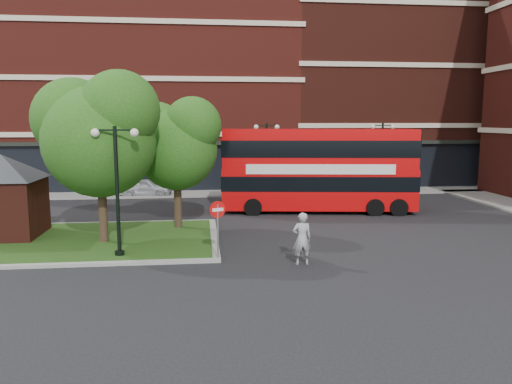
{
  "coord_description": "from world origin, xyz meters",
  "views": [
    {
      "loc": [
        -2.38,
        -18.63,
        5.22
      ],
      "look_at": [
        0.07,
        3.46,
        2.0
      ],
      "focal_mm": 35.0,
      "sensor_mm": 36.0,
      "label": 1
    }
  ],
  "objects": [
    {
      "name": "tree_island_east",
      "position": [
        -3.58,
        5.06,
        4.24
      ],
      "size": [
        4.46,
        3.9,
        6.29
      ],
      "color": "#2D2116",
      "rests_on": "ground"
    },
    {
      "name": "car_silver",
      "position": [
        -6.26,
        16.0,
        0.63
      ],
      "size": [
        3.82,
        1.78,
        1.26
      ],
      "primitive_type": "imported",
      "rotation": [
        0.0,
        0.0,
        1.49
      ],
      "color": "silver",
      "rests_on": "ground"
    },
    {
      "name": "tree_island_west",
      "position": [
        -6.6,
        2.58,
        4.79
      ],
      "size": [
        5.4,
        4.71,
        7.21
      ],
      "color": "#2D2116",
      "rests_on": "ground"
    },
    {
      "name": "kiosk",
      "position": [
        -11.0,
        4.0,
        2.32
      ],
      "size": [
        6.51,
        6.51,
        3.6
      ],
      "color": "#471911",
      "rests_on": "traffic_island"
    },
    {
      "name": "ground",
      "position": [
        0.0,
        0.0,
        0.0
      ],
      "size": [
        120.0,
        120.0,
        0.0
      ],
      "primitive_type": "plane",
      "color": "black",
      "rests_on": "ground"
    },
    {
      "name": "woman",
      "position": [
        1.22,
        -1.31,
        0.96
      ],
      "size": [
        0.71,
        0.48,
        1.92
      ],
      "primitive_type": "imported",
      "rotation": [
        0.0,
        0.0,
        3.16
      ],
      "color": "#939396",
      "rests_on": "ground"
    },
    {
      "name": "terrace_far_left",
      "position": [
        -8.0,
        24.0,
        7.0
      ],
      "size": [
        26.0,
        12.0,
        14.0
      ],
      "primitive_type": "cube",
      "color": "maroon",
      "rests_on": "ground"
    },
    {
      "name": "bus",
      "position": [
        4.24,
        9.03,
        2.71
      ],
      "size": [
        11.05,
        3.84,
        4.13
      ],
      "rotation": [
        0.0,
        0.0,
        -0.13
      ],
      "color": "#C00709",
      "rests_on": "ground"
    },
    {
      "name": "no_entry_sign",
      "position": [
        -1.8,
        -0.5,
        1.61
      ],
      "size": [
        0.59,
        0.28,
        2.26
      ],
      "rotation": [
        0.0,
        0.0,
        0.4
      ],
      "color": "slate",
      "rests_on": "ground"
    },
    {
      "name": "lamp_far_left",
      "position": [
        2.0,
        14.5,
        2.83
      ],
      "size": [
        1.72,
        0.36,
        5.0
      ],
      "color": "black",
      "rests_on": "ground"
    },
    {
      "name": "lamp_far_right",
      "position": [
        10.0,
        14.5,
        2.83
      ],
      "size": [
        1.72,
        0.36,
        5.0
      ],
      "color": "black",
      "rests_on": "ground"
    },
    {
      "name": "pavement_far",
      "position": [
        0.0,
        16.5,
        0.06
      ],
      "size": [
        44.0,
        3.0,
        0.12
      ],
      "primitive_type": "cube",
      "color": "slate",
      "rests_on": "ground"
    },
    {
      "name": "terrace_far_right",
      "position": [
        14.0,
        24.0,
        8.0
      ],
      "size": [
        18.0,
        12.0,
        16.0
      ],
      "primitive_type": "cube",
      "color": "#471911",
      "rests_on": "ground"
    },
    {
      "name": "car_white",
      "position": [
        3.0,
        16.0,
        0.65
      ],
      "size": [
        4.03,
        1.56,
        1.31
      ],
      "primitive_type": "imported",
      "rotation": [
        0.0,
        0.0,
        1.62
      ],
      "color": "white",
      "rests_on": "ground"
    },
    {
      "name": "traffic_island",
      "position": [
        -8.0,
        3.0,
        0.07
      ],
      "size": [
        12.6,
        7.6,
        0.15
      ],
      "color": "gray",
      "rests_on": "ground"
    },
    {
      "name": "lamp_island",
      "position": [
        -5.5,
        0.2,
        2.83
      ],
      "size": [
        1.72,
        0.36,
        5.0
      ],
      "color": "black",
      "rests_on": "ground"
    }
  ]
}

